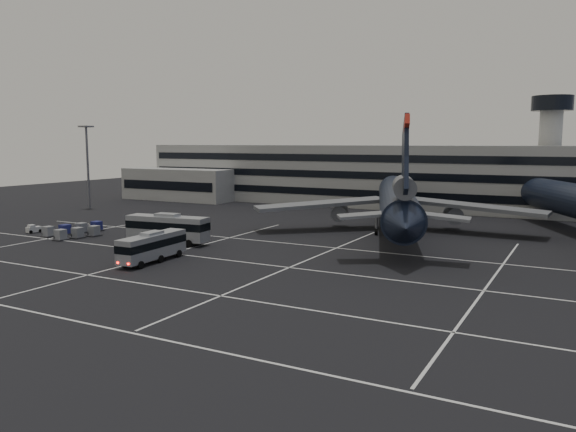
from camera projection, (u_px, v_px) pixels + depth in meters
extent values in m
plane|color=black|center=(187.00, 264.00, 68.32)|extent=(260.00, 260.00, 0.00)
cube|color=silver|center=(29.00, 311.00, 49.11)|extent=(90.00, 0.25, 0.01)
cube|color=silver|center=(128.00, 281.00, 59.59)|extent=(90.00, 0.25, 0.01)
cube|color=silver|center=(207.00, 258.00, 71.81)|extent=(90.00, 0.25, 0.01)
cube|color=silver|center=(263.00, 241.00, 84.03)|extent=(90.00, 0.25, 0.01)
cube|color=silver|center=(59.00, 237.00, 87.66)|extent=(0.25, 55.00, 0.01)
cube|color=silver|center=(180.00, 251.00, 76.38)|extent=(0.25, 55.00, 0.01)
cube|color=silver|center=(297.00, 264.00, 67.91)|extent=(0.25, 55.00, 0.01)
cube|color=silver|center=(487.00, 286.00, 57.57)|extent=(0.25, 55.00, 0.01)
cube|color=gray|center=(382.00, 176.00, 130.26)|extent=(120.00, 18.00, 14.00)
cube|color=black|center=(368.00, 194.00, 122.81)|extent=(118.00, 0.20, 1.60)
cube|color=black|center=(368.00, 175.00, 122.29)|extent=(118.00, 0.20, 1.60)
cube|color=black|center=(369.00, 158.00, 121.81)|extent=(118.00, 0.20, 1.60)
cube|color=gray|center=(179.00, 184.00, 143.68)|extent=(30.00, 10.00, 8.00)
cylinder|color=gray|center=(549.00, 160.00, 115.03)|extent=(4.40, 4.40, 22.00)
cylinder|color=black|center=(552.00, 103.00, 113.53)|extent=(8.00, 8.00, 3.00)
ellipsoid|color=#38332B|center=(323.00, 200.00, 246.29)|extent=(196.00, 140.00, 32.00)
ellipsoid|color=#38332B|center=(547.00, 220.00, 204.38)|extent=(252.00, 180.00, 44.00)
cylinder|color=slate|center=(88.00, 168.00, 123.55)|extent=(0.50, 0.50, 18.00)
cube|color=slate|center=(86.00, 126.00, 122.36)|extent=(2.40, 2.40, 0.35)
cylinder|color=black|center=(397.00, 202.00, 90.13)|extent=(21.13, 47.16, 5.60)
cone|color=black|center=(393.00, 189.00, 115.79)|extent=(6.77, 6.10, 5.60)
cone|color=black|center=(405.00, 226.00, 64.18)|extent=(6.41, 6.38, 5.04)
cube|color=black|center=(405.00, 160.00, 66.65)|extent=(3.60, 9.11, 10.97)
cube|color=#B52618|center=(407.00, 124.00, 64.63)|extent=(1.59, 3.23, 2.24)
cylinder|color=#595B60|center=(404.00, 187.00, 67.57)|extent=(4.53, 6.55, 2.70)
cube|color=slate|center=(369.00, 215.00, 69.17)|extent=(8.08, 6.63, 0.87)
cube|color=slate|center=(439.00, 216.00, 67.86)|extent=(7.85, 4.12, 0.87)
cube|color=slate|center=(321.00, 204.00, 94.14)|extent=(20.16, 18.65, 1.75)
cylinder|color=#595B60|center=(340.00, 212.00, 96.83)|extent=(4.36, 6.08, 2.70)
cube|color=slate|center=(475.00, 207.00, 90.25)|extent=(22.24, 6.54, 1.75)
cylinder|color=#595B60|center=(453.00, 214.00, 93.88)|extent=(4.36, 6.08, 2.70)
cylinder|color=slate|center=(394.00, 209.00, 105.56)|extent=(0.44, 0.44, 3.00)
cylinder|color=black|center=(394.00, 218.00, 105.78)|extent=(0.84, 1.20, 1.10)
cylinder|color=slate|center=(376.00, 221.00, 89.06)|extent=(0.44, 0.44, 3.00)
cylinder|color=black|center=(376.00, 232.00, 89.28)|extent=(0.84, 1.20, 1.10)
cylinder|color=slate|center=(418.00, 222.00, 88.07)|extent=(0.44, 0.44, 3.00)
cylinder|color=black|center=(417.00, 233.00, 88.28)|extent=(0.84, 1.20, 1.10)
cone|color=black|center=(524.00, 189.00, 113.66)|extent=(7.00, 6.49, 5.60)
cube|color=gray|center=(152.00, 246.00, 69.08)|extent=(3.03, 10.79, 2.91)
cube|color=black|center=(152.00, 243.00, 69.04)|extent=(3.10, 10.86, 0.92)
cube|color=gray|center=(152.00, 233.00, 68.87)|extent=(1.72, 2.99, 0.34)
cylinder|color=black|center=(124.00, 263.00, 66.43)|extent=(0.36, 0.95, 0.93)
cylinder|color=black|center=(141.00, 265.00, 65.42)|extent=(0.36, 0.95, 0.93)
cylinder|color=black|center=(145.00, 257.00, 69.79)|extent=(0.36, 0.95, 0.93)
cylinder|color=black|center=(161.00, 259.00, 68.77)|extent=(0.36, 0.95, 0.93)
cylinder|color=black|center=(164.00, 252.00, 73.15)|extent=(0.36, 0.95, 0.93)
cylinder|color=black|center=(179.00, 254.00, 72.13)|extent=(0.36, 0.95, 0.93)
cube|color=#FF0C05|center=(118.00, 263.00, 64.74)|extent=(0.25, 0.09, 0.21)
cube|color=#FF0C05|center=(128.00, 264.00, 64.09)|extent=(0.25, 0.09, 0.21)
cube|color=gray|center=(168.00, 228.00, 81.46)|extent=(12.80, 4.28, 3.42)
cube|color=black|center=(167.00, 225.00, 81.41)|extent=(12.86, 4.35, 1.08)
cube|color=gray|center=(167.00, 215.00, 81.21)|extent=(3.61, 2.21, 0.40)
cylinder|color=black|center=(189.00, 244.00, 78.77)|extent=(1.13, 0.49, 1.10)
cylinder|color=black|center=(199.00, 240.00, 81.40)|extent=(1.13, 0.49, 1.10)
cylinder|color=black|center=(162.00, 242.00, 80.38)|extent=(1.13, 0.49, 1.10)
cylinder|color=black|center=(173.00, 238.00, 83.01)|extent=(1.13, 0.49, 1.10)
cylinder|color=black|center=(137.00, 240.00, 81.99)|extent=(1.13, 0.49, 1.10)
cylinder|color=black|center=(148.00, 237.00, 84.61)|extent=(1.13, 0.49, 1.10)
cube|color=beige|center=(34.00, 229.00, 91.65)|extent=(1.54, 2.33, 0.88)
cube|color=beige|center=(31.00, 226.00, 91.20)|extent=(1.22, 1.06, 0.49)
cylinder|color=black|center=(27.00, 231.00, 91.41)|extent=(0.31, 0.58, 0.55)
cylinder|color=black|center=(31.00, 232.00, 90.75)|extent=(0.31, 0.58, 0.55)
cylinder|color=black|center=(37.00, 230.00, 92.63)|extent=(0.31, 0.58, 0.55)
cylinder|color=black|center=(40.00, 231.00, 91.96)|extent=(0.31, 0.58, 0.55)
cube|color=beige|center=(131.00, 254.00, 71.43)|extent=(2.19, 2.77, 1.00)
cube|color=beige|center=(130.00, 249.00, 70.79)|extent=(1.52, 1.40, 0.56)
cylinder|color=black|center=(124.00, 257.00, 70.65)|extent=(0.47, 0.67, 0.62)
cylinder|color=black|center=(134.00, 257.00, 70.54)|extent=(0.47, 0.67, 0.62)
cylinder|color=black|center=(129.00, 254.00, 72.40)|extent=(0.47, 0.67, 0.62)
cylinder|color=black|center=(139.00, 255.00, 72.29)|extent=(0.47, 0.67, 0.62)
cube|color=#2D2D30|center=(49.00, 236.00, 87.70)|extent=(2.18, 2.36, 0.16)
cylinder|color=black|center=(49.00, 236.00, 87.71)|extent=(0.09, 0.18, 0.18)
cube|color=gray|center=(48.00, 231.00, 87.60)|extent=(1.71, 1.71, 1.43)
cube|color=#2D2D30|center=(61.00, 239.00, 84.60)|extent=(2.18, 2.36, 0.16)
cylinder|color=black|center=(61.00, 240.00, 84.61)|extent=(0.09, 0.18, 0.18)
cube|color=gray|center=(60.00, 234.00, 84.50)|extent=(1.71, 1.71, 1.43)
cube|color=#2D2D30|center=(65.00, 234.00, 89.59)|extent=(2.18, 2.36, 0.16)
cylinder|color=black|center=(65.00, 234.00, 89.60)|extent=(0.09, 0.18, 0.18)
cube|color=navy|center=(65.00, 229.00, 89.49)|extent=(1.71, 1.71, 1.43)
cube|color=#2D2D30|center=(78.00, 237.00, 86.49)|extent=(2.18, 2.36, 0.16)
cylinder|color=black|center=(78.00, 238.00, 86.49)|extent=(0.09, 0.18, 0.18)
cube|color=gray|center=(78.00, 232.00, 86.38)|extent=(1.71, 1.71, 1.43)
cube|color=#2D2D30|center=(81.00, 232.00, 91.48)|extent=(2.18, 2.36, 0.16)
cylinder|color=black|center=(81.00, 232.00, 91.48)|extent=(0.09, 0.18, 0.18)
cube|color=gray|center=(81.00, 227.00, 91.37)|extent=(1.71, 1.71, 1.43)
cube|color=#2D2D30|center=(94.00, 235.00, 88.37)|extent=(2.18, 2.36, 0.16)
cylinder|color=black|center=(94.00, 236.00, 88.38)|extent=(0.09, 0.18, 0.18)
cube|color=gray|center=(94.00, 230.00, 88.27)|extent=(1.71, 1.71, 1.43)
cube|color=#2D2D30|center=(97.00, 230.00, 93.36)|extent=(2.18, 2.36, 0.16)
cylinder|color=black|center=(97.00, 231.00, 93.37)|extent=(0.09, 0.18, 0.18)
cube|color=navy|center=(97.00, 226.00, 93.26)|extent=(1.71, 1.71, 1.43)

